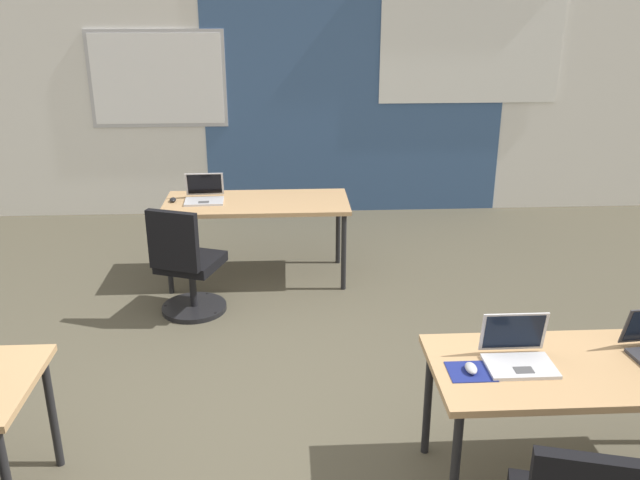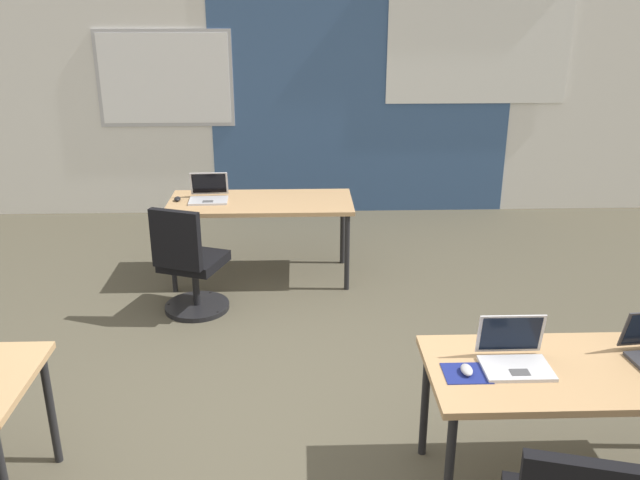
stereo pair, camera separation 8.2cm
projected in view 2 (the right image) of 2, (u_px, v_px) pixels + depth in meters
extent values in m
plane|color=#4C4738|center=(246.00, 424.00, 4.00)|extent=(24.00, 24.00, 0.00)
cube|color=silver|center=(268.00, 89.00, 7.44)|extent=(10.00, 0.20, 2.80)
cube|color=#385684|center=(362.00, 90.00, 7.37)|extent=(3.35, 0.01, 2.80)
cube|color=#B7B7BC|center=(165.00, 79.00, 7.25)|extent=(1.48, 0.02, 1.04)
cube|color=white|center=(165.00, 79.00, 7.25)|extent=(1.40, 0.02, 0.96)
cube|color=white|center=(480.00, 38.00, 7.20)|extent=(2.00, 0.02, 1.40)
cylinder|color=black|center=(51.00, 408.00, 3.57)|extent=(0.04, 0.04, 0.68)
cube|color=tan|center=(591.00, 371.00, 3.25)|extent=(1.60, 0.70, 0.04)
cylinder|color=black|center=(449.00, 476.00, 3.07)|extent=(0.04, 0.04, 0.68)
cylinder|color=black|center=(425.00, 401.00, 3.63)|extent=(0.04, 0.04, 0.68)
cube|color=tan|center=(261.00, 203.00, 5.81)|extent=(1.60, 0.70, 0.04)
cylinder|color=black|center=(173.00, 255.00, 5.63)|extent=(0.04, 0.04, 0.68)
cylinder|color=black|center=(347.00, 253.00, 5.68)|extent=(0.04, 0.04, 0.68)
cylinder|color=black|center=(184.00, 231.00, 6.20)|extent=(0.04, 0.04, 0.68)
cylinder|color=black|center=(342.00, 229.00, 6.24)|extent=(0.04, 0.04, 0.68)
cube|color=silver|center=(516.00, 368.00, 3.22)|extent=(0.33, 0.23, 0.02)
cube|color=#4C4C4F|center=(520.00, 372.00, 3.17)|extent=(0.09, 0.06, 0.00)
cube|color=silver|center=(510.00, 333.00, 3.30)|extent=(0.33, 0.04, 0.22)
cube|color=black|center=(511.00, 334.00, 3.30)|extent=(0.30, 0.04, 0.19)
cube|color=navy|center=(466.00, 373.00, 3.19)|extent=(0.22, 0.19, 0.00)
ellipsoid|color=#B2B2B7|center=(467.00, 370.00, 3.18)|extent=(0.06, 0.10, 0.03)
cube|color=#B7B7BC|center=(208.00, 201.00, 5.77)|extent=(0.34, 0.24, 0.02)
cube|color=#4C4C4F|center=(208.00, 201.00, 5.72)|extent=(0.09, 0.06, 0.00)
cube|color=#B7B7BC|center=(209.00, 183.00, 5.87)|extent=(0.33, 0.09, 0.21)
cube|color=black|center=(209.00, 183.00, 5.87)|extent=(0.30, 0.07, 0.19)
ellipsoid|color=black|center=(177.00, 199.00, 5.80)|extent=(0.06, 0.10, 0.03)
cylinder|color=black|center=(197.00, 306.00, 5.44)|extent=(0.52, 0.52, 0.04)
cylinder|color=black|center=(196.00, 285.00, 5.37)|extent=(0.06, 0.06, 0.34)
cube|color=black|center=(194.00, 261.00, 5.30)|extent=(0.56, 0.56, 0.08)
cube|color=black|center=(176.00, 240.00, 4.98)|extent=(0.40, 0.19, 0.46)
sphere|color=black|center=(210.00, 294.00, 5.65)|extent=(0.04, 0.04, 0.04)
sphere|color=black|center=(218.00, 314.00, 5.31)|extent=(0.04, 0.04, 0.04)
sphere|color=black|center=(169.00, 306.00, 5.44)|extent=(0.04, 0.04, 0.04)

